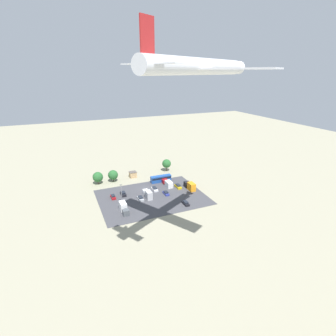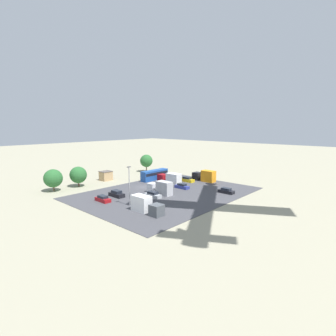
{
  "view_description": "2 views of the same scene",
  "coord_description": "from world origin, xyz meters",
  "px_view_note": "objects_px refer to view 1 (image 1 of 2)",
  "views": [
    {
      "loc": [
        34.18,
        106.76,
        51.46
      ],
      "look_at": [
        1.29,
        29.97,
        20.78
      ],
      "focal_mm": 28.0,
      "sensor_mm": 36.0,
      "label": 1
    },
    {
      "loc": [
        49.65,
        54.98,
        17.89
      ],
      "look_at": [
        -3.95,
        6.29,
        5.95
      ],
      "focal_mm": 28.0,
      "sensor_mm": 36.0,
      "label": 2
    }
  ],
  "objects_px": {
    "shed_building": "(133,174)",
    "parked_car_4": "(178,186)",
    "parked_car_5": "(186,203)",
    "parked_truck_2": "(148,194)",
    "bus": "(161,178)",
    "parked_car_2": "(155,189)",
    "parked_truck_3": "(190,186)",
    "parked_car_3": "(113,197)",
    "parked_car_0": "(166,193)",
    "parked_truck_1": "(168,183)",
    "airplane": "(201,66)",
    "parked_car_6": "(123,194)",
    "parked_car_1": "(140,198)",
    "parked_truck_0": "(124,208)"
  },
  "relations": [
    {
      "from": "shed_building",
      "to": "parked_car_2",
      "type": "bearing_deg",
      "value": 103.83
    },
    {
      "from": "parked_car_6",
      "to": "parked_truck_0",
      "type": "relative_size",
      "value": 0.56
    },
    {
      "from": "parked_car_0",
      "to": "bus",
      "type": "bearing_deg",
      "value": -102.73
    },
    {
      "from": "parked_car_5",
      "to": "parked_truck_2",
      "type": "distance_m",
      "value": 17.27
    },
    {
      "from": "parked_car_5",
      "to": "parked_truck_3",
      "type": "xyz_separation_m",
      "value": [
        -8.7,
        -12.63,
        1.04
      ]
    },
    {
      "from": "parked_car_1",
      "to": "parked_truck_3",
      "type": "height_order",
      "value": "parked_truck_3"
    },
    {
      "from": "parked_car_0",
      "to": "parked_truck_2",
      "type": "height_order",
      "value": "parked_truck_2"
    },
    {
      "from": "parked_car_0",
      "to": "parked_truck_3",
      "type": "relative_size",
      "value": 0.55
    },
    {
      "from": "parked_car_1",
      "to": "parked_car_3",
      "type": "xyz_separation_m",
      "value": [
        10.44,
        -6.13,
        -0.0
      ]
    },
    {
      "from": "shed_building",
      "to": "parked_car_3",
      "type": "relative_size",
      "value": 0.85
    },
    {
      "from": "parked_car_3",
      "to": "parked_car_6",
      "type": "relative_size",
      "value": 0.98
    },
    {
      "from": "shed_building",
      "to": "airplane",
      "type": "bearing_deg",
      "value": 89.76
    },
    {
      "from": "parked_car_2",
      "to": "parked_car_4",
      "type": "relative_size",
      "value": 1.0
    },
    {
      "from": "shed_building",
      "to": "airplane",
      "type": "relative_size",
      "value": 0.09
    },
    {
      "from": "parked_car_6",
      "to": "parked_car_3",
      "type": "bearing_deg",
      "value": -167.83
    },
    {
      "from": "airplane",
      "to": "parked_car_3",
      "type": "bearing_deg",
      "value": 167.44
    },
    {
      "from": "parked_truck_1",
      "to": "shed_building",
      "type": "bearing_deg",
      "value": 125.25
    },
    {
      "from": "shed_building",
      "to": "bus",
      "type": "height_order",
      "value": "bus"
    },
    {
      "from": "parked_car_3",
      "to": "parked_truck_3",
      "type": "height_order",
      "value": "parked_truck_3"
    },
    {
      "from": "parked_truck_1",
      "to": "bus",
      "type": "bearing_deg",
      "value": 101.33
    },
    {
      "from": "shed_building",
      "to": "parked_car_0",
      "type": "height_order",
      "value": "shed_building"
    },
    {
      "from": "parked_car_0",
      "to": "airplane",
      "type": "distance_m",
      "value": 66.64
    },
    {
      "from": "parked_car_2",
      "to": "parked_truck_3",
      "type": "bearing_deg",
      "value": -19.87
    },
    {
      "from": "parked_car_3",
      "to": "parked_truck_2",
      "type": "bearing_deg",
      "value": -21.47
    },
    {
      "from": "parked_car_1",
      "to": "parked_car_2",
      "type": "bearing_deg",
      "value": -143.11
    },
    {
      "from": "parked_car_5",
      "to": "parked_truck_2",
      "type": "xyz_separation_m",
      "value": [
        12.25,
        -12.13,
        1.01
      ]
    },
    {
      "from": "parked_car_2",
      "to": "parked_truck_3",
      "type": "relative_size",
      "value": 0.62
    },
    {
      "from": "bus",
      "to": "parked_car_5",
      "type": "distance_m",
      "value": 26.25
    },
    {
      "from": "parked_car_2",
      "to": "parked_car_5",
      "type": "height_order",
      "value": "parked_car_5"
    },
    {
      "from": "parked_car_5",
      "to": "parked_car_6",
      "type": "bearing_deg",
      "value": -40.94
    },
    {
      "from": "parked_car_4",
      "to": "parked_car_5",
      "type": "relative_size",
      "value": 1.13
    },
    {
      "from": "parked_car_5",
      "to": "parked_car_6",
      "type": "relative_size",
      "value": 0.97
    },
    {
      "from": "parked_car_4",
      "to": "parked_car_3",
      "type": "bearing_deg",
      "value": 177.89
    },
    {
      "from": "parked_car_2",
      "to": "parked_truck_1",
      "type": "height_order",
      "value": "parked_truck_1"
    },
    {
      "from": "parked_car_0",
      "to": "parked_truck_1",
      "type": "distance_m",
      "value": 9.44
    },
    {
      "from": "parked_car_5",
      "to": "parked_car_1",
      "type": "bearing_deg",
      "value": -36.07
    },
    {
      "from": "shed_building",
      "to": "parked_car_4",
      "type": "distance_m",
      "value": 26.47
    },
    {
      "from": "shed_building",
      "to": "parked_car_4",
      "type": "height_order",
      "value": "shed_building"
    },
    {
      "from": "shed_building",
      "to": "parked_truck_0",
      "type": "bearing_deg",
      "value": 68.32
    },
    {
      "from": "parked_car_0",
      "to": "parked_car_4",
      "type": "height_order",
      "value": "parked_car_4"
    },
    {
      "from": "shed_building",
      "to": "parked_truck_3",
      "type": "bearing_deg",
      "value": 129.09
    },
    {
      "from": "shed_building",
      "to": "parked_truck_3",
      "type": "distance_m",
      "value": 32.21
    },
    {
      "from": "parked_car_3",
      "to": "parked_car_5",
      "type": "distance_m",
      "value": 31.63
    },
    {
      "from": "bus",
      "to": "parked_car_3",
      "type": "distance_m",
      "value": 27.13
    },
    {
      "from": "shed_building",
      "to": "airplane",
      "type": "xyz_separation_m",
      "value": [
        0.27,
        66.53,
        51.15
      ]
    },
    {
      "from": "parked_truck_3",
      "to": "parked_car_0",
      "type": "bearing_deg",
      "value": -176.98
    },
    {
      "from": "parked_truck_1",
      "to": "parked_truck_2",
      "type": "height_order",
      "value": "parked_truck_2"
    },
    {
      "from": "parked_car_1",
      "to": "parked_car_4",
      "type": "height_order",
      "value": "parked_car_4"
    },
    {
      "from": "parked_car_6",
      "to": "shed_building",
      "type": "bearing_deg",
      "value": 62.43
    },
    {
      "from": "parked_truck_2",
      "to": "airplane",
      "type": "distance_m",
      "value": 65.44
    }
  ]
}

